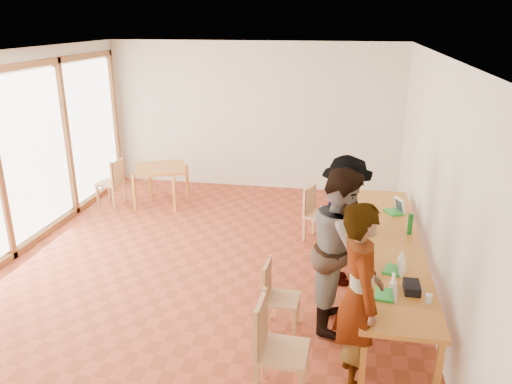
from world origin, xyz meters
TOP-DOWN VIEW (x-y plane):
  - ground at (0.00, 0.00)m, footprint 8.00×8.00m
  - wall_back at (0.00, 4.00)m, footprint 6.00×0.10m
  - wall_right at (3.00, 0.00)m, footprint 0.10×8.00m
  - ceiling at (0.00, 0.00)m, footprint 6.00×8.00m
  - communal_table at (2.50, -0.06)m, footprint 0.80×4.00m
  - side_table at (-1.54, 2.60)m, footprint 0.90×0.90m
  - chair_near at (1.31, -2.11)m, footprint 0.49×0.49m
  - chair_mid at (1.18, -1.07)m, footprint 0.41×0.41m
  - chair_far at (1.45, 1.53)m, footprint 0.53×0.53m
  - chair_empty at (1.81, 0.95)m, footprint 0.40×0.40m
  - chair_spare at (-2.40, 2.39)m, footprint 0.49×0.49m
  - person_near at (2.10, -1.76)m, footprint 0.58×0.77m
  - person_mid at (1.92, -0.79)m, footprint 0.73×0.93m
  - person_far at (1.93, 0.20)m, footprint 0.92×1.27m
  - laptop_near at (2.41, -1.39)m, footprint 0.25×0.28m
  - laptop_mid at (2.53, -0.84)m, footprint 0.28×0.30m
  - laptop_far at (2.67, 0.99)m, footprint 0.31×0.33m
  - yellow_mug at (2.32, 1.02)m, footprint 0.15×0.15m
  - green_bottle at (2.78, 0.25)m, footprint 0.07×0.07m
  - clear_glass at (2.78, -1.44)m, footprint 0.07×0.07m
  - condiment_cup at (2.46, -1.20)m, footprint 0.08×0.08m
  - pink_phone at (2.71, -1.06)m, footprint 0.05×0.10m
  - black_pouch at (2.65, -1.24)m, footprint 0.16×0.26m

SIDE VIEW (x-z plane):
  - ground at x=0.00m, z-range 0.00..0.00m
  - chair_mid at x=1.18m, z-range 0.29..0.74m
  - chair_empty at x=1.81m, z-range 0.29..0.75m
  - chair_far at x=1.45m, z-range 0.31..0.77m
  - chair_spare at x=-2.40m, z-range 0.31..0.79m
  - chair_near at x=1.31m, z-range 0.35..0.89m
  - side_table at x=-1.54m, z-range 0.29..1.04m
  - communal_table at x=2.50m, z-range 0.33..1.08m
  - pink_phone at x=2.71m, z-range 0.75..0.76m
  - condiment_cup at x=2.46m, z-range 0.75..0.81m
  - clear_glass at x=2.78m, z-range 0.75..0.84m
  - black_pouch at x=2.65m, z-range 0.75..0.84m
  - yellow_mug at x=2.32m, z-range 0.75..0.84m
  - laptop_mid at x=2.53m, z-range 0.70..0.91m
  - laptop_near at x=2.41m, z-range 0.70..0.92m
  - laptop_far at x=2.67m, z-range 0.70..0.92m
  - person_far at x=1.93m, z-range 0.00..1.77m
  - green_bottle at x=2.78m, z-range 0.75..1.03m
  - person_near at x=2.10m, z-range 0.00..1.89m
  - person_mid at x=1.92m, z-range 0.00..1.91m
  - wall_back at x=0.00m, z-range 0.00..3.00m
  - wall_right at x=3.00m, z-range 0.00..3.00m
  - ceiling at x=0.00m, z-range 3.00..3.04m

